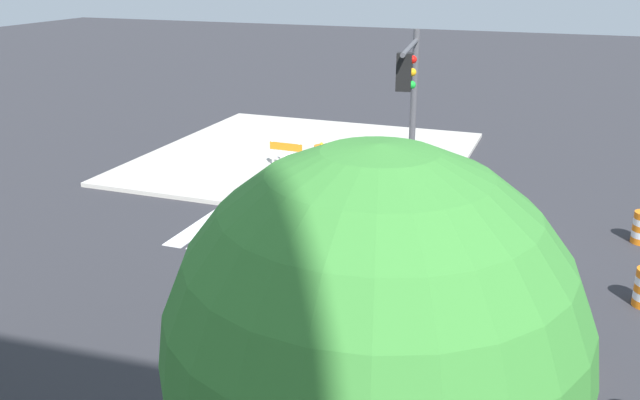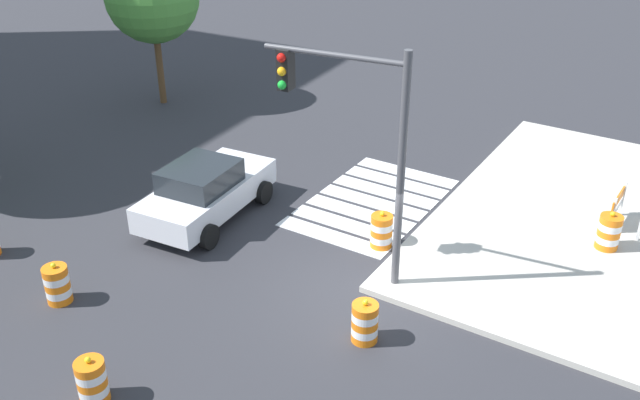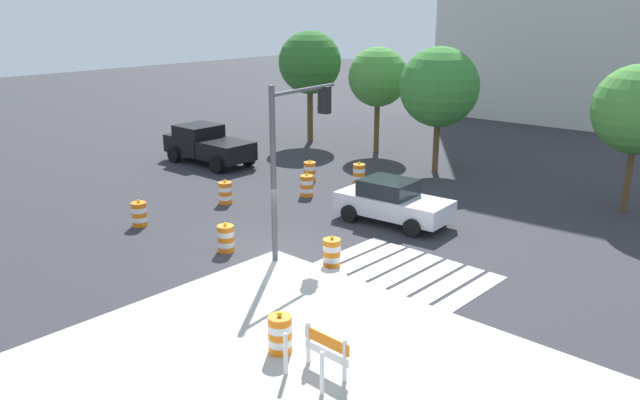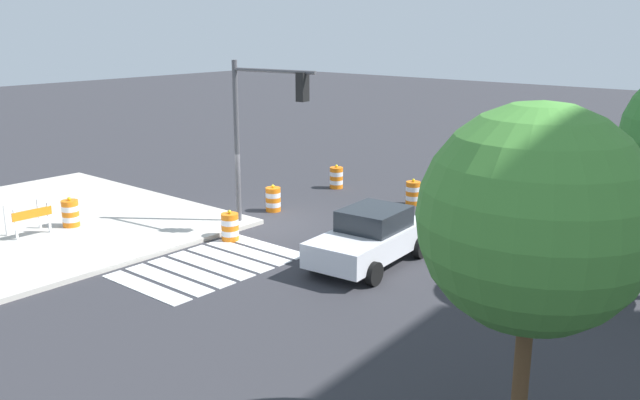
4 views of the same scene
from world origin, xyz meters
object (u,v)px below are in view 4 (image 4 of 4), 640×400
object	(u,v)px
traffic_barrel_near_corner	(413,193)
traffic_barrel_lane_center	(230,227)
traffic_barrel_crosswalk_end	(532,217)
construction_barricade	(30,218)
traffic_barrel_median_near	(544,237)
traffic_barrel_on_sidewalk	(70,213)
pickup_truck	(574,168)
street_tree_corner_lot	(534,219)
traffic_light_pole	(263,115)
sports_car	(371,237)
traffic_barrel_median_far	(336,178)
traffic_barrel_far_curb	(461,216)
traffic_barrel_opposite_curb	(273,199)

from	to	relation	value
traffic_barrel_near_corner	traffic_barrel_lane_center	world-z (taller)	same
traffic_barrel_crosswalk_end	construction_barricade	distance (m)	16.62
traffic_barrel_median_near	traffic_barrel_lane_center	bearing A→B (deg)	-55.76
traffic_barrel_median_near	traffic_barrel_on_sidewalk	bearing A→B (deg)	-57.61
pickup_truck	street_tree_corner_lot	xyz separation A→B (m)	(18.72, 6.11, 3.09)
traffic_light_pole	pickup_truck	bearing A→B (deg)	154.39
sports_car	construction_barricade	xyz separation A→B (m)	(5.27, -9.73, -0.09)
traffic_barrel_crosswalk_end	traffic_barrel_on_sidewalk	bearing A→B (deg)	-49.19
traffic_barrel_near_corner	traffic_barrel_median_near	world-z (taller)	same
traffic_barrel_median_far	sports_car	bearing A→B (deg)	45.07
sports_car	pickup_truck	xyz separation A→B (m)	(-12.69, 1.17, 0.16)
sports_car	traffic_barrel_far_curb	distance (m)	4.78
traffic_barrel_median_near	traffic_barrel_opposite_curb	xyz separation A→B (m)	(2.10, -9.57, 0.00)
traffic_barrel_median_far	traffic_barrel_lane_center	distance (m)	8.06
traffic_barrel_median_near	traffic_barrel_median_far	world-z (taller)	same
traffic_barrel_near_corner	construction_barricade	size ratio (longest dim) A/B	0.78
traffic_barrel_lane_center	traffic_light_pole	distance (m)	3.80
sports_car	construction_barricade	bearing A→B (deg)	-61.53
traffic_barrel_lane_center	traffic_light_pole	bearing A→B (deg)	179.05
traffic_barrel_opposite_curb	traffic_light_pole	bearing A→B (deg)	37.68
traffic_barrel_near_corner	traffic_barrel_lane_center	xyz separation A→B (m)	(7.66, -2.03, 0.00)
pickup_truck	construction_barricade	world-z (taller)	pickup_truck
traffic_barrel_lane_center	traffic_light_pole	size ratio (longest dim) A/B	0.19
traffic_light_pole	traffic_barrel_opposite_curb	bearing A→B (deg)	-142.32
traffic_barrel_median_far	traffic_barrel_opposite_curb	xyz separation A→B (m)	(4.37, 0.51, 0.00)
sports_car	traffic_light_pole	bearing A→B (deg)	-94.98
construction_barricade	pickup_truck	bearing A→B (deg)	148.77
sports_car	traffic_light_pole	distance (m)	5.66
pickup_truck	traffic_barrel_median_far	distance (m)	9.90
pickup_truck	traffic_barrel_near_corner	world-z (taller)	pickup_truck
traffic_barrel_median_near	street_tree_corner_lot	size ratio (longest dim) A/B	0.18
traffic_barrel_near_corner	traffic_barrel_on_sidewalk	world-z (taller)	traffic_barrel_on_sidewalk
traffic_barrel_far_curb	traffic_barrel_near_corner	bearing A→B (deg)	-119.72
sports_car	traffic_barrel_opposite_curb	bearing A→B (deg)	-110.32
traffic_barrel_far_curb	traffic_light_pole	world-z (taller)	traffic_light_pole
traffic_barrel_crosswalk_end	traffic_light_pole	bearing A→B (deg)	-49.43
traffic_barrel_near_corner	construction_barricade	xyz separation A→B (m)	(11.76, -7.01, 0.27)
traffic_barrel_median_far	traffic_barrel_on_sidewalk	distance (m)	10.98
sports_car	pickup_truck	bearing A→B (deg)	174.75
traffic_barrel_lane_center	traffic_barrel_opposite_curb	size ratio (longest dim) A/B	1.00
sports_car	traffic_light_pole	world-z (taller)	traffic_light_pole
traffic_barrel_crosswalk_end	traffic_barrel_on_sidewalk	xyz separation A→B (m)	(10.23, -11.84, 0.15)
street_tree_corner_lot	sports_car	bearing A→B (deg)	-129.66
traffic_barrel_opposite_curb	traffic_barrel_crosswalk_end	bearing A→B (deg)	115.80
traffic_barrel_crosswalk_end	traffic_barrel_lane_center	distance (m)	10.20
pickup_truck	traffic_barrel_far_curb	bearing A→B (deg)	-6.02
pickup_truck	traffic_barrel_median_near	world-z (taller)	pickup_truck
sports_car	traffic_barrel_crosswalk_end	size ratio (longest dim) A/B	4.36
sports_car	traffic_barrel_on_sidewalk	size ratio (longest dim) A/B	4.36
traffic_barrel_far_curb	street_tree_corner_lot	distance (m)	13.32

